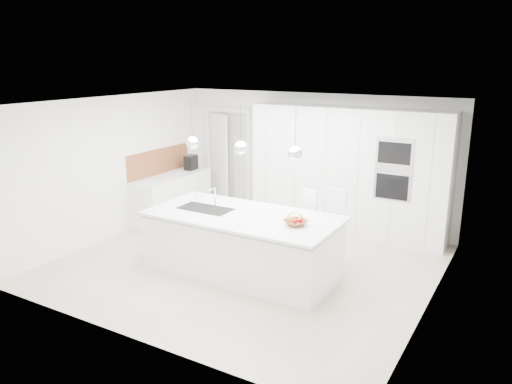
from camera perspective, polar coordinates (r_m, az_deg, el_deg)
The scene contains 27 objects.
floor at distance 7.91m, azimuth -1.10°, elevation -8.21°, with size 5.50×5.50×0.00m, color #C0B39A.
wall_back at distance 9.67m, azimuth 6.58°, elevation 3.78°, with size 5.50×5.50×0.00m, color white.
wall_left at distance 9.20m, azimuth -15.96°, elevation 2.72°, with size 5.00×5.00×0.00m, color white.
ceiling at distance 7.29m, azimuth -1.20°, elevation 10.15°, with size 5.50×5.50×0.00m, color white.
tall_cabinets at distance 9.13m, azimuth 10.40°, elevation 2.32°, with size 3.60×0.60×2.30m, color white.
oven_stack at distance 8.54m, azimuth 15.42°, elevation 2.52°, with size 0.62×0.04×1.05m, color #A5A5A8, non-canonical shape.
doorway_frame at distance 10.61m, azimuth -3.22°, elevation 3.61°, with size 1.11×0.08×2.13m, color white, non-canonical shape.
hallway_door at distance 10.71m, azimuth -4.48°, elevation 3.59°, with size 0.82×0.04×2.00m, color white.
radiator at distance 10.47m, azimuth -1.77°, elevation 2.49°, with size 0.32×0.04×1.40m, color white, non-canonical shape.
left_base_cabinets at distance 10.05m, azimuth -9.54°, elevation -0.72°, with size 0.60×1.80×0.86m, color white.
left_worktop at distance 9.94m, azimuth -9.65°, elevation 1.78°, with size 0.62×1.82×0.04m, color white.
oak_backsplash at distance 10.06m, azimuth -10.99°, elevation 3.46°, with size 0.02×1.80×0.50m, color brown.
island_base at distance 7.46m, azimuth -1.66°, elevation -6.11°, with size 2.80×1.20×0.86m, color white.
island_worktop at distance 7.35m, azimuth -1.48°, elevation -2.72°, with size 2.84×1.40×0.04m, color white.
island_sink at distance 7.68m, azimuth -5.81°, elevation -2.49°, with size 0.84×0.44×0.18m, color #3F3F42, non-canonical shape.
island_tap at distance 7.74m, azimuth -4.69°, elevation -0.54°, with size 0.02×0.02×0.30m, color white.
pendant_left at distance 7.54m, azimuth -7.27°, elevation 5.60°, with size 0.20×0.20×0.20m, color white.
pendant_mid at distance 7.07m, azimuth -1.75°, elevation 5.07°, with size 0.20×0.20×0.20m, color white.
pendant_right at distance 6.66m, azimuth 4.49°, elevation 4.43°, with size 0.20×0.20×0.20m, color white.
fruit_bowl at distance 6.88m, azimuth 4.54°, elevation -3.51°, with size 0.31×0.31×0.08m, color brown.
espresso_machine at distance 10.35m, azimuth -7.45°, elevation 3.37°, with size 0.18×0.28×0.30m, color black.
bar_stool_left at distance 7.79m, azimuth 5.50°, elevation -4.12°, with size 0.38×0.53×1.15m, color white, non-canonical shape.
bar_stool_right at distance 7.83m, azimuth 8.50°, elevation -4.05°, with size 0.39×0.54×1.17m, color white, non-canonical shape.
apple_a at distance 6.90m, azimuth 4.50°, elevation -3.19°, with size 0.08×0.08×0.08m, color red.
apple_b at distance 6.85m, azimuth 4.49°, elevation -3.36°, with size 0.07×0.07×0.07m, color red.
apple_c at distance 6.90m, azimuth 5.07°, elevation -3.19°, with size 0.08×0.08×0.08m, color red.
banana_bunch at distance 6.87m, azimuth 4.46°, elevation -2.81°, with size 0.22×0.22×0.03m, color yellow.
Camera 1 is at (3.78, -6.20, 3.12)m, focal length 35.00 mm.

